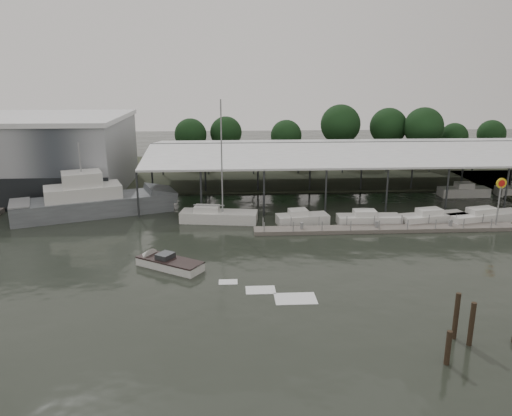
{
  "coord_description": "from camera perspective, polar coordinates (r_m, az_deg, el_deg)",
  "views": [
    {
      "loc": [
        -1.63,
        -39.47,
        16.53
      ],
      "look_at": [
        1.25,
        10.74,
        2.5
      ],
      "focal_mm": 35.0,
      "sensor_mm": 36.0,
      "label": 1
    }
  ],
  "objects": [
    {
      "name": "ground",
      "position": [
        42.82,
        -0.85,
        -7.12
      ],
      "size": [
        200.0,
        200.0,
        0.0
      ],
      "primitive_type": "plane",
      "color": "black",
      "rests_on": "ground"
    },
    {
      "name": "land_strip_far",
      "position": [
        83.12,
        -2.1,
        4.18
      ],
      "size": [
        140.0,
        30.0,
        0.3
      ],
      "color": "#363A2C",
      "rests_on": "ground"
    },
    {
      "name": "storage_warehouse",
      "position": [
        75.1,
        -23.92,
        5.65
      ],
      "size": [
        24.5,
        20.5,
        10.5
      ],
      "color": "gray",
      "rests_on": "ground"
    },
    {
      "name": "covered_boat_shed",
      "position": [
        70.76,
        12.11,
        6.79
      ],
      "size": [
        58.24,
        24.0,
        6.96
      ],
      "color": "white",
      "rests_on": "ground"
    },
    {
      "name": "floating_dock",
      "position": [
        54.68,
        14.6,
        -2.31
      ],
      "size": [
        28.0,
        2.0,
        1.4
      ],
      "color": "slate",
      "rests_on": "ground"
    },
    {
      "name": "shell_fuel_sign",
      "position": [
        58.52,
        26.12,
        1.54
      ],
      "size": [
        1.1,
        0.18,
        5.55
      ],
      "color": "gray",
      "rests_on": "ground"
    },
    {
      "name": "grey_trawler",
      "position": [
        61.45,
        -17.95,
        0.73
      ],
      "size": [
        19.04,
        10.81,
        8.84
      ],
      "rotation": [
        0.0,
        0.0,
        0.35
      ],
      "color": "slate",
      "rests_on": "ground"
    },
    {
      "name": "white_sailboat",
      "position": [
        56.01,
        -4.4,
        -0.92
      ],
      "size": [
        8.82,
        3.81,
        13.68
      ],
      "rotation": [
        0.0,
        0.0,
        -0.15
      ],
      "color": "silver",
      "rests_on": "ground"
    },
    {
      "name": "speedboat_underway",
      "position": [
        44.11,
        -10.38,
        -6.14
      ],
      "size": [
        15.61,
        10.72,
        2.0
      ],
      "rotation": [
        0.0,
        0.0,
        2.56
      ],
      "color": "silver",
      "rests_on": "ground"
    },
    {
      "name": "moored_cruiser_0",
      "position": [
        55.37,
        5.26,
        -1.19
      ],
      "size": [
        5.93,
        2.94,
        1.7
      ],
      "rotation": [
        0.0,
        0.0,
        0.13
      ],
      "color": "silver",
      "rests_on": "ground"
    },
    {
      "name": "moored_cruiser_1",
      "position": [
        56.24,
        12.69,
        -1.25
      ],
      "size": [
        6.94,
        2.37,
        1.7
      ],
      "rotation": [
        0.0,
        0.0,
        -0.02
      ],
      "color": "silver",
      "rests_on": "ground"
    },
    {
      "name": "moored_cruiser_2",
      "position": [
        58.81,
        19.52,
        -1.04
      ],
      "size": [
        7.85,
        3.63,
        1.7
      ],
      "rotation": [
        0.0,
        0.0,
        0.2
      ],
      "color": "silver",
      "rests_on": "ground"
    },
    {
      "name": "moored_cruiser_3",
      "position": [
        61.38,
        24.68,
        -0.9
      ],
      "size": [
        9.21,
        4.23,
        1.7
      ],
      "rotation": [
        0.0,
        0.0,
        0.24
      ],
      "color": "silver",
      "rests_on": "ground"
    },
    {
      "name": "mooring_pilings",
      "position": [
        33.27,
        25.73,
        -13.88
      ],
      "size": [
        7.1,
        9.31,
        3.72
      ],
      "color": "#312618",
      "rests_on": "ground"
    },
    {
      "name": "horizon_tree_line",
      "position": [
        91.53,
        12.25,
        8.69
      ],
      "size": [
        68.78,
        10.08,
        10.59
      ],
      "color": "black",
      "rests_on": "ground"
    }
  ]
}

